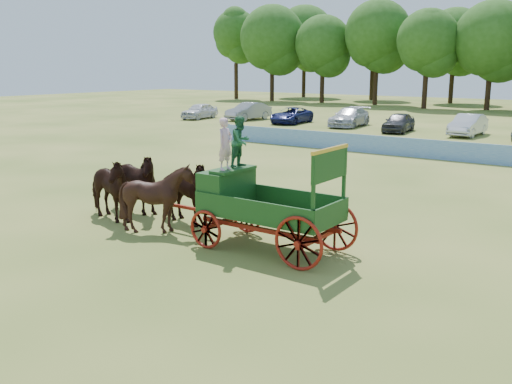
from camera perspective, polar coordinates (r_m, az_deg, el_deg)
name	(u,v)px	position (r m, az deg, el deg)	size (l,w,h in m)	color
ground	(218,236)	(17.14, -3.82, -4.39)	(160.00, 160.00, 0.00)	#A99E4C
horse_lead_left	(106,189)	(19.21, -14.77, 0.34)	(1.14, 2.51, 2.12)	black
horse_lead_right	(131,183)	(19.91, -12.35, 0.88)	(1.14, 2.51, 2.12)	black
horse_wheel_left	(159,198)	(17.46, -9.72, -0.62)	(1.71, 1.93, 2.12)	black
horse_wheel_right	(183,192)	(18.23, -7.27, 0.01)	(1.14, 2.51, 2.12)	black
farm_dray	(249,191)	(15.86, -0.68, 0.10)	(6.00, 2.00, 3.59)	#9D130F
sponsor_banner	(409,147)	(33.01, 15.04, 4.33)	(26.00, 0.08, 1.05)	#2268B8
parked_cars	(381,120)	(46.68, 12.39, 7.03)	(37.20, 7.09, 1.61)	silver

